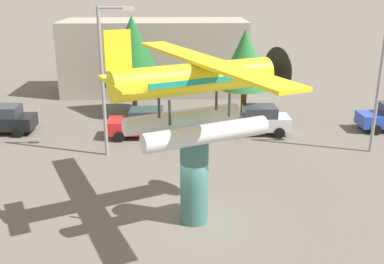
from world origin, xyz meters
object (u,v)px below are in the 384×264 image
(car_near_black, at_px, (1,120))
(tree_center_back, at_px, (245,59))
(display_pedestal, at_px, (194,179))
(car_far_silver, at_px, (256,120))
(car_mid_red, at_px, (144,123))
(streetlight_primary, at_px, (106,72))
(storefront_building, at_px, (155,57))
(tree_east, at_px, (133,51))
(floatplane_monument, at_px, (198,91))

(car_near_black, distance_m, tree_center_back, 15.72)
(display_pedestal, relative_size, car_far_silver, 0.87)
(car_mid_red, height_order, streetlight_primary, streetlight_primary)
(streetlight_primary, height_order, storefront_building, streetlight_primary)
(car_far_silver, relative_size, storefront_building, 0.28)
(storefront_building, xyz_separation_m, tree_east, (-1.18, -6.62, 1.49))
(tree_east, bearing_deg, floatplane_monument, -75.87)
(streetlight_primary, bearing_deg, display_pedestal, -59.08)
(car_far_silver, relative_size, streetlight_primary, 0.53)
(car_mid_red, xyz_separation_m, streetlight_primary, (-1.63, -2.93, 3.72))
(floatplane_monument, distance_m, tree_east, 15.82)
(storefront_building, bearing_deg, tree_east, -100.10)
(tree_east, bearing_deg, display_pedestal, -76.34)
(display_pedestal, height_order, floatplane_monument, floatplane_monument)
(storefront_building, relative_size, tree_east, 2.19)
(car_near_black, relative_size, car_mid_red, 1.00)
(car_mid_red, distance_m, tree_center_back, 7.52)
(car_near_black, relative_size, streetlight_primary, 0.53)
(car_far_silver, height_order, tree_center_back, tree_center_back)
(tree_east, relative_size, tree_center_back, 1.09)
(car_mid_red, bearing_deg, storefront_building, -90.84)
(car_mid_red, distance_m, storefront_building, 11.98)
(display_pedestal, relative_size, storefront_building, 0.24)
(tree_center_back, bearing_deg, floatplane_monument, -106.04)
(tree_east, distance_m, tree_center_back, 8.01)
(tree_east, bearing_deg, streetlight_primary, -94.42)
(car_near_black, relative_size, tree_center_back, 0.66)
(car_near_black, bearing_deg, car_mid_red, 173.78)
(car_mid_red, xyz_separation_m, tree_east, (-1.01, 5.17, 3.60))
(streetlight_primary, bearing_deg, car_mid_red, 60.86)
(floatplane_monument, bearing_deg, storefront_building, 72.61)
(tree_center_back, bearing_deg, display_pedestal, -106.49)
(floatplane_monument, xyz_separation_m, tree_east, (-3.86, 15.32, -0.83))
(display_pedestal, xyz_separation_m, tree_center_back, (3.60, 12.18, 2.59))
(display_pedestal, xyz_separation_m, streetlight_primary, (-4.36, 7.28, 2.78))
(storefront_building, bearing_deg, car_mid_red, -90.84)
(car_far_silver, bearing_deg, floatplane_monument, 68.80)
(tree_east, bearing_deg, car_mid_red, -78.97)
(streetlight_primary, relative_size, tree_east, 1.16)
(car_near_black, xyz_separation_m, car_far_silver, (15.90, -0.55, 0.00))
(car_near_black, xyz_separation_m, car_mid_red, (8.95, -0.98, 0.00))
(car_mid_red, relative_size, tree_east, 0.61)
(car_near_black, height_order, streetlight_primary, streetlight_primary)
(car_mid_red, bearing_deg, tree_east, -78.97)
(display_pedestal, xyz_separation_m, car_near_black, (-11.68, 11.18, -0.94))
(display_pedestal, relative_size, tree_east, 0.53)
(tree_east, height_order, tree_center_back, tree_east)
(car_far_silver, bearing_deg, car_mid_red, 3.54)
(car_near_black, bearing_deg, tree_east, -152.18)
(tree_east, bearing_deg, tree_center_back, -23.55)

